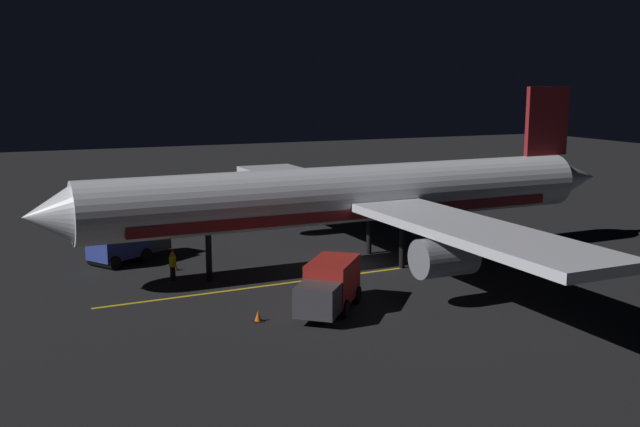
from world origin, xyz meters
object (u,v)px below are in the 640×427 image
Objects in this scene: ground_crew_worker at (173,266)px; traffic_cone_under_wing at (351,289)px; airliner at (358,197)px; catering_truck at (330,287)px; baggage_truck at (126,242)px; traffic_cone_near_left at (258,317)px; traffic_cone_far at (173,253)px; traffic_cone_near_right at (175,266)px.

traffic_cone_under_wing is at bearing -127.46° from ground_crew_worker.
airliner reaches higher than catering_truck.
baggage_truck is at bearing 40.03° from traffic_cone_under_wing.
airliner reaches higher than baggage_truck.
airliner is 6.99× the size of baggage_truck.
traffic_cone_under_wing is at bearing 150.72° from airliner.
ground_crew_worker is at bearing 13.36° from traffic_cone_near_left.
ground_crew_worker is at bearing 167.84° from traffic_cone_far.
traffic_cone_near_right is at bearing 7.63° from traffic_cone_near_left.
traffic_cone_near_left is at bearing -165.14° from baggage_truck.
traffic_cone_near_right is 11.89m from traffic_cone_under_wing.
traffic_cone_near_left is at bearing 91.52° from catering_truck.
traffic_cone_under_wing is (2.56, -2.46, -1.04)m from catering_truck.
airliner is 12.33m from traffic_cone_near_right.
catering_truck reaches higher than traffic_cone_under_wing.
airliner is at bearing -122.73° from traffic_cone_far.
baggage_truck is 15.55m from traffic_cone_near_left.
airliner is 73.05× the size of traffic_cone_near_left.
baggage_truck is 1.05× the size of catering_truck.
traffic_cone_far is (6.09, -1.31, -0.64)m from ground_crew_worker.
traffic_cone_far is at bearing 57.27° from airliner.
traffic_cone_far is (3.80, -0.66, 0.00)m from traffic_cone_near_right.
traffic_cone_near_right is at bearing 25.54° from catering_truck.
ground_crew_worker reaches higher than traffic_cone_near_left.
airliner is 13.22m from traffic_cone_far.
airliner is 7.33× the size of catering_truck.
traffic_cone_near_left and traffic_cone_under_wing have the same top height.
traffic_cone_near_right is 1.00× the size of traffic_cone_far.
airliner reaches higher than ground_crew_worker.
ground_crew_worker is (9.13, 6.11, -0.41)m from catering_truck.
traffic_cone_near_right and traffic_cone_far have the same top height.
traffic_cone_near_right is at bearing -15.77° from ground_crew_worker.
traffic_cone_near_left is (-15.00, -3.98, -1.04)m from baggage_truck.
ground_crew_worker is 3.16× the size of traffic_cone_far.
traffic_cone_under_wing is at bearing -150.17° from traffic_cone_far.
airliner is at bearing -93.34° from ground_crew_worker.
catering_truck is 9.97× the size of traffic_cone_near_right.
ground_crew_worker reaches higher than traffic_cone_far.
baggage_truck is 4.36m from traffic_cone_near_right.
airliner is 23.09× the size of ground_crew_worker.
airliner reaches higher than traffic_cone_under_wing.
catering_truck is at bearing 136.12° from traffic_cone_under_wing.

